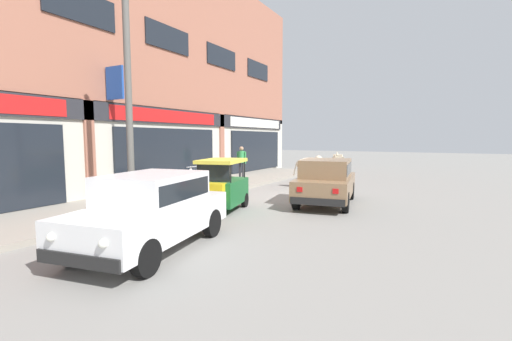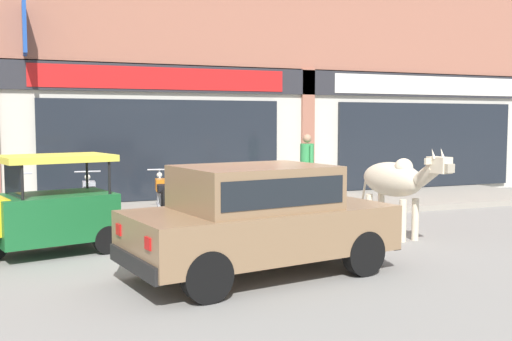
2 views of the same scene
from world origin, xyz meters
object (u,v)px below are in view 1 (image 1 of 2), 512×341
at_px(cow, 314,165).
at_px(utility_pole, 128,91).
at_px(pedestrian, 242,159).
at_px(motorcycle_1, 176,184).
at_px(motorcycle_0, 146,189).
at_px(auto_rickshaw, 221,189).
at_px(motorcycle_2, 202,180).
at_px(car_0, 152,207).
at_px(car_1, 326,179).

relative_size(cow, utility_pole, 0.33).
bearing_deg(pedestrian, motorcycle_1, -176.53).
distance_m(cow, motorcycle_1, 5.92).
bearing_deg(pedestrian, motorcycle_0, -177.62).
relative_size(auto_rickshaw, motorcycle_1, 1.18).
distance_m(motorcycle_2, pedestrian, 3.56).
relative_size(car_0, motorcycle_1, 2.09).
distance_m(cow, utility_pole, 8.24).
bearing_deg(motorcycle_0, auto_rickshaw, -79.35).
bearing_deg(utility_pole, auto_rickshaw, -44.70).
bearing_deg(auto_rickshaw, utility_pole, 135.30).
bearing_deg(motorcycle_0, pedestrian, 2.38).
bearing_deg(cow, motorcycle_1, 144.78).
xyz_separation_m(car_0, auto_rickshaw, (3.50, 0.83, -0.15)).
distance_m(auto_rickshaw, motorcycle_0, 2.60).
xyz_separation_m(cow, car_0, (-9.18, 0.06, -0.19)).
distance_m(motorcycle_1, utility_pole, 3.96).
bearing_deg(motorcycle_0, car_1, -58.99).
xyz_separation_m(car_1, utility_pole, (-4.25, 4.13, 2.57)).
xyz_separation_m(cow, car_1, (-3.19, -1.51, -0.19)).
distance_m(cow, motorcycle_0, 7.08).
bearing_deg(car_1, utility_pole, 135.77).
bearing_deg(motorcycle_2, pedestrian, 5.51).
height_order(cow, pedestrian, pedestrian).
bearing_deg(car_1, motorcycle_2, 92.10).
bearing_deg(cow, motorcycle_0, 150.86).
bearing_deg(utility_pole, car_1, -44.23).
xyz_separation_m(motorcycle_0, pedestrian, (6.29, 0.26, 0.60)).
distance_m(motorcycle_2, utility_pole, 5.03).
height_order(motorcycle_0, motorcycle_1, same).
height_order(cow, auto_rickshaw, cow).
bearing_deg(motorcycle_2, cow, -44.94).
xyz_separation_m(cow, motorcycle_2, (-3.37, 3.36, -0.48)).
bearing_deg(pedestrian, cow, -91.86).
bearing_deg(motorcycle_1, pedestrian, 3.47).
distance_m(car_1, motorcycle_1, 5.18).
xyz_separation_m(motorcycle_2, utility_pole, (-4.07, -0.74, 2.86)).
bearing_deg(motorcycle_1, motorcycle_0, 178.39).
xyz_separation_m(car_0, utility_pole, (1.75, 2.56, 2.57)).
bearing_deg(utility_pole, car_0, -124.31).
height_order(auto_rickshaw, pedestrian, pedestrian).
height_order(car_0, motorcycle_1, car_0).
height_order(motorcycle_1, motorcycle_2, same).
bearing_deg(motorcycle_2, auto_rickshaw, -133.13).
xyz_separation_m(car_1, motorcycle_0, (-2.98, 4.95, -0.29)).
distance_m(cow, car_1, 3.54).
distance_m(cow, motorcycle_2, 4.78).
height_order(car_0, auto_rickshaw, auto_rickshaw).
xyz_separation_m(cow, utility_pole, (-7.44, 2.62, 2.38)).
bearing_deg(car_0, motorcycle_0, 48.24).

